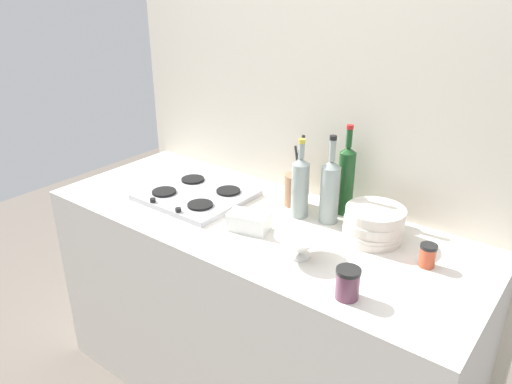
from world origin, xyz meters
TOP-DOWN VIEW (x-y plane):
  - counter_block at (0.00, 0.00)m, footprint 1.80×0.70m
  - backsplash_panel at (0.00, 0.38)m, footprint 1.90×0.06m
  - stovetop_hob at (-0.33, 0.01)m, footprint 0.43×0.39m
  - plate_stack at (0.43, 0.14)m, footprint 0.22×0.22m
  - wine_bottle_leftmost at (0.23, 0.16)m, footprint 0.07×0.07m
  - wine_bottle_mid_left at (0.12, 0.13)m, footprint 0.07×0.07m
  - wine_bottle_mid_right at (0.24, 0.27)m, footprint 0.07×0.07m
  - mixing_bowl at (0.29, -0.13)m, footprint 0.18×0.18m
  - butter_dish at (0.03, -0.08)m, footprint 0.17×0.12m
  - utensil_crock at (0.05, 0.21)m, footprint 0.09×0.09m
  - condiment_jar_front at (0.66, 0.08)m, footprint 0.06×0.06m
  - condiment_jar_rear at (0.53, -0.24)m, footprint 0.08×0.08m

SIDE VIEW (x-z plane):
  - counter_block at x=0.00m, z-range 0.00..0.90m
  - stovetop_hob at x=-0.33m, z-range 0.89..0.93m
  - butter_dish at x=0.03m, z-range 0.90..0.97m
  - condiment_jar_front at x=0.66m, z-range 0.90..0.98m
  - mixing_bowl at x=0.29m, z-range 0.90..0.99m
  - condiment_jar_rear at x=0.53m, z-range 0.90..1.00m
  - plate_stack at x=0.43m, z-range 0.90..1.02m
  - utensil_crock at x=0.05m, z-range 0.82..1.13m
  - wine_bottle_mid_left at x=0.12m, z-range 0.87..1.19m
  - wine_bottle_leftmost at x=0.23m, z-range 0.86..1.21m
  - wine_bottle_mid_right at x=0.24m, z-range 0.86..1.23m
  - backsplash_panel at x=0.00m, z-range 0.00..2.23m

